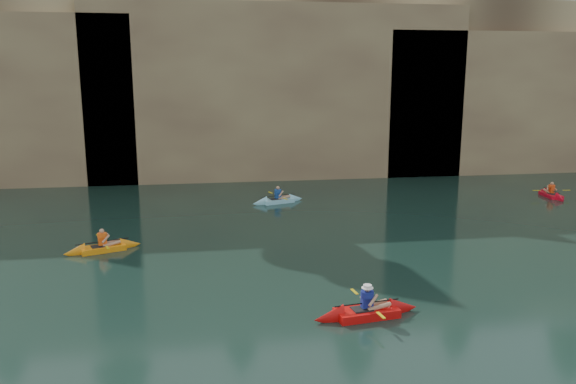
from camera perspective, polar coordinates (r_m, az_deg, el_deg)
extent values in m
plane|color=black|center=(15.40, 3.67, -13.84)|extent=(160.00, 160.00, 0.00)
cube|color=tan|center=(43.66, -4.85, 10.91)|extent=(70.00, 16.00, 12.00)
cube|color=#97885C|center=(36.51, -0.83, 10.31)|extent=(24.00, 2.40, 11.40)
cube|color=#97885C|center=(44.02, 26.22, 8.35)|extent=(26.00, 2.40, 9.84)
cube|color=black|center=(35.87, -10.22, 3.52)|extent=(3.50, 1.00, 3.20)
cube|color=black|center=(38.08, 11.38, 4.93)|extent=(5.00, 1.00, 4.50)
cube|color=red|center=(16.24, 8.00, -11.99)|extent=(2.52, 1.10, 0.28)
cone|color=red|center=(16.73, 11.62, -11.40)|extent=(0.95, 0.84, 0.73)
cone|color=red|center=(15.82, 4.15, -12.57)|extent=(0.95, 0.84, 0.73)
cube|color=black|center=(16.14, 7.52, -11.72)|extent=(0.61, 0.53, 0.04)
cube|color=navy|center=(16.09, 8.04, -10.77)|extent=(0.34, 0.25, 0.46)
sphere|color=tan|center=(15.97, 8.07, -9.67)|extent=(0.19, 0.19, 0.19)
cylinder|color=black|center=(16.13, 8.03, -11.09)|extent=(1.92, 0.31, 0.04)
cube|color=yellow|center=(16.86, 6.76, -10.01)|extent=(0.14, 0.43, 0.02)
cube|color=yellow|center=(15.42, 9.42, -12.25)|extent=(0.14, 0.43, 0.02)
cylinder|color=white|center=(15.96, 8.07, -9.54)|extent=(0.33, 0.33, 0.09)
cube|color=orange|center=(22.87, -18.29, -5.42)|extent=(2.35, 1.44, 0.25)
cone|color=orange|center=(23.07, -15.70, -5.11)|extent=(0.98, 0.91, 0.67)
cone|color=orange|center=(22.71, -20.91, -5.72)|extent=(0.98, 0.91, 0.67)
cube|color=black|center=(22.82, -18.67, -5.24)|extent=(0.66, 0.58, 0.04)
cube|color=#FF6215|center=(22.77, -18.34, -4.57)|extent=(0.35, 0.29, 0.45)
sphere|color=tan|center=(22.68, -18.40, -3.79)|extent=(0.19, 0.19, 0.19)
cylinder|color=black|center=(22.79, -18.33, -4.79)|extent=(1.87, 0.73, 0.04)
cube|color=yellow|center=(23.64, -18.75, -4.23)|extent=(0.22, 0.42, 0.02)
cube|color=yellow|center=(21.95, -17.87, -5.39)|extent=(0.22, 0.42, 0.02)
cube|color=red|center=(34.50, 25.15, -0.26)|extent=(0.93, 2.27, 0.23)
cone|color=red|center=(35.41, 24.41, 0.09)|extent=(0.73, 0.85, 0.64)
cone|color=red|center=(33.60, 25.94, -0.63)|extent=(0.73, 0.85, 0.64)
cube|color=black|center=(34.35, 25.28, -0.17)|extent=(0.46, 0.59, 0.04)
cube|color=#EF4814|center=(34.44, 25.20, 0.28)|extent=(0.22, 0.31, 0.43)
sphere|color=tan|center=(34.38, 25.25, 0.78)|extent=(0.18, 0.18, 0.18)
cylinder|color=black|center=(34.45, 25.19, 0.16)|extent=(0.27, 1.87, 0.04)
cube|color=yellow|center=(34.08, 23.93, 0.15)|extent=(0.43, 0.13, 0.02)
cube|color=yellow|center=(34.84, 26.42, 0.17)|extent=(0.43, 0.13, 0.02)
cube|color=#8EDAEE|center=(29.78, -1.03, -0.87)|extent=(2.38, 1.41, 0.25)
cone|color=#8EDAEE|center=(30.26, 0.78, -0.66)|extent=(0.98, 0.90, 0.68)
cone|color=#8EDAEE|center=(29.33, -2.90, -1.08)|extent=(0.98, 0.90, 0.68)
cube|color=black|center=(29.69, -1.29, -0.72)|extent=(0.66, 0.58, 0.04)
cube|color=#1A4490|center=(29.70, -1.03, -0.20)|extent=(0.36, 0.29, 0.45)
sphere|color=tan|center=(29.64, -1.04, 0.42)|extent=(0.19, 0.19, 0.19)
cylinder|color=black|center=(29.72, -1.03, -0.37)|extent=(1.91, 0.68, 0.04)
cube|color=yellow|center=(30.52, -1.79, -0.05)|extent=(0.21, 0.42, 0.02)
cube|color=yellow|center=(28.94, -0.23, -0.71)|extent=(0.21, 0.42, 0.02)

